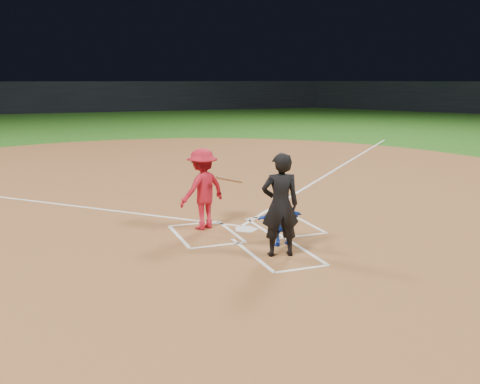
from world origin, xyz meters
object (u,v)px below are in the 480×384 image
object	(u,v)px
home_plate	(246,229)
batter_at_plate	(203,189)
catcher	(282,219)
umpire	(280,205)

from	to	relation	value
home_plate	batter_at_plate	distance (m)	1.36
home_plate	catcher	xyz separation A→B (m)	(0.28, -1.33, 0.54)
catcher	umpire	world-z (taller)	umpire
home_plate	batter_at_plate	xyz separation A→B (m)	(-0.89, 0.46, 0.92)
catcher	umpire	bearing A→B (deg)	56.87
umpire	catcher	bearing A→B (deg)	-107.26
catcher	batter_at_plate	size ratio (longest dim) A/B	0.59
catcher	umpire	size ratio (longest dim) A/B	0.54
catcher	batter_at_plate	xyz separation A→B (m)	(-1.17, 1.79, 0.38)
batter_at_plate	catcher	bearing A→B (deg)	-56.77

